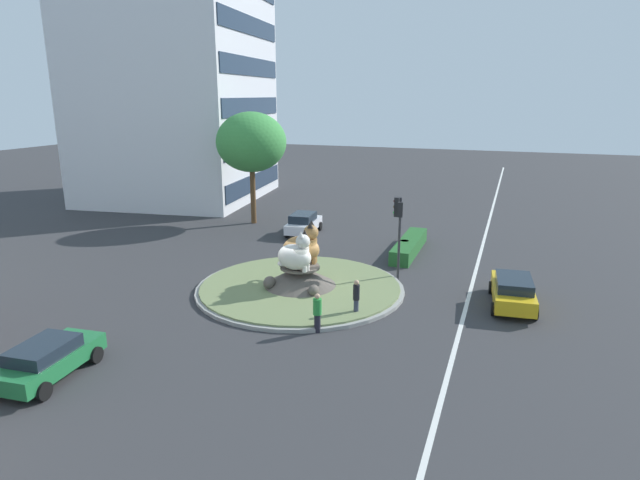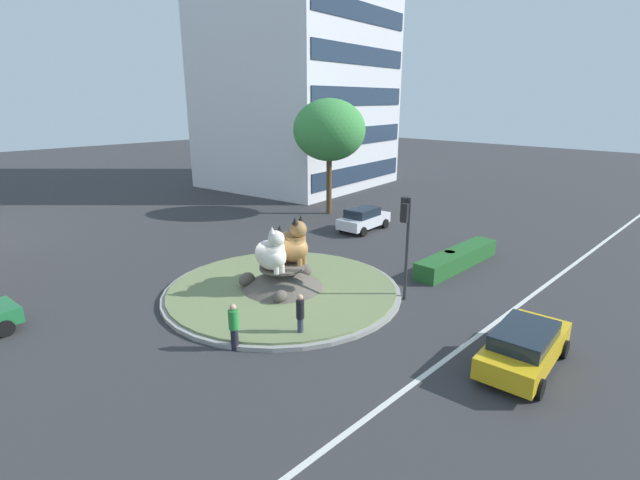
{
  "view_description": "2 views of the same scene",
  "coord_description": "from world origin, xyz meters",
  "px_view_note": "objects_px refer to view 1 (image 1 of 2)",
  "views": [
    {
      "loc": [
        -24.85,
        -10.16,
        9.95
      ],
      "look_at": [
        2.35,
        -0.26,
        2.15
      ],
      "focal_mm": 30.3,
      "sensor_mm": 36.0,
      "label": 1
    },
    {
      "loc": [
        -13.22,
        -15.34,
        8.64
      ],
      "look_at": [
        2.55,
        0.05,
        1.99
      ],
      "focal_mm": 26.27,
      "sensor_mm": 36.0,
      "label": 2
    }
  ],
  "objects_px": {
    "parked_car_right": "(513,290)",
    "litter_bin": "(404,247)",
    "cat_statue_tabby": "(303,247)",
    "office_tower": "(175,67)",
    "pedestrian_green_shirt": "(317,312)",
    "hatchback_near_shophouse": "(48,359)",
    "broadleaf_tree_behind_island": "(251,142)",
    "cat_statue_white": "(296,255)",
    "pedestrian_black_shirt": "(356,297)",
    "traffic_light_mast": "(398,220)",
    "sedan_on_far_lane": "(304,223)"
  },
  "relations": [
    {
      "from": "pedestrian_black_shirt",
      "to": "pedestrian_green_shirt",
      "type": "relative_size",
      "value": 1.01
    },
    {
      "from": "traffic_light_mast",
      "to": "office_tower",
      "type": "distance_m",
      "value": 32.2
    },
    {
      "from": "cat_statue_white",
      "to": "traffic_light_mast",
      "type": "bearing_deg",
      "value": 47.69
    },
    {
      "from": "cat_statue_tabby",
      "to": "office_tower",
      "type": "bearing_deg",
      "value": 125.1
    },
    {
      "from": "broadleaf_tree_behind_island",
      "to": "pedestrian_green_shirt",
      "type": "bearing_deg",
      "value": -145.86
    },
    {
      "from": "cat_statue_white",
      "to": "pedestrian_black_shirt",
      "type": "bearing_deg",
      "value": -19.29
    },
    {
      "from": "hatchback_near_shophouse",
      "to": "litter_bin",
      "type": "xyz_separation_m",
      "value": [
        20.02,
        -8.94,
        -0.3
      ]
    },
    {
      "from": "traffic_light_mast",
      "to": "office_tower",
      "type": "height_order",
      "value": "office_tower"
    },
    {
      "from": "pedestrian_black_shirt",
      "to": "litter_bin",
      "type": "height_order",
      "value": "pedestrian_black_shirt"
    },
    {
      "from": "cat_statue_white",
      "to": "pedestrian_green_shirt",
      "type": "bearing_deg",
      "value": -50.26
    },
    {
      "from": "traffic_light_mast",
      "to": "parked_car_right",
      "type": "height_order",
      "value": "traffic_light_mast"
    },
    {
      "from": "cat_statue_white",
      "to": "cat_statue_tabby",
      "type": "bearing_deg",
      "value": 102.27
    },
    {
      "from": "office_tower",
      "to": "broadleaf_tree_behind_island",
      "type": "relative_size",
      "value": 2.85
    },
    {
      "from": "office_tower",
      "to": "parked_car_right",
      "type": "relative_size",
      "value": 5.29
    },
    {
      "from": "hatchback_near_shophouse",
      "to": "broadleaf_tree_behind_island",
      "type": "bearing_deg",
      "value": 4.65
    },
    {
      "from": "traffic_light_mast",
      "to": "sedan_on_far_lane",
      "type": "height_order",
      "value": "traffic_light_mast"
    },
    {
      "from": "sedan_on_far_lane",
      "to": "office_tower",
      "type": "bearing_deg",
      "value": 54.99
    },
    {
      "from": "parked_car_right",
      "to": "traffic_light_mast",
      "type": "bearing_deg",
      "value": 68.58
    },
    {
      "from": "cat_statue_white",
      "to": "office_tower",
      "type": "distance_m",
      "value": 31.76
    },
    {
      "from": "pedestrian_black_shirt",
      "to": "sedan_on_far_lane",
      "type": "distance_m",
      "value": 15.66
    },
    {
      "from": "office_tower",
      "to": "parked_car_right",
      "type": "bearing_deg",
      "value": -129.12
    },
    {
      "from": "pedestrian_green_shirt",
      "to": "parked_car_right",
      "type": "relative_size",
      "value": 0.38
    },
    {
      "from": "cat_statue_white",
      "to": "pedestrian_black_shirt",
      "type": "distance_m",
      "value": 4.28
    },
    {
      "from": "office_tower",
      "to": "litter_bin",
      "type": "relative_size",
      "value": 27.68
    },
    {
      "from": "broadleaf_tree_behind_island",
      "to": "sedan_on_far_lane",
      "type": "height_order",
      "value": "broadleaf_tree_behind_island"
    },
    {
      "from": "cat_statue_tabby",
      "to": "office_tower",
      "type": "xyz_separation_m",
      "value": [
        20.11,
        20.95,
        10.31
      ]
    },
    {
      "from": "office_tower",
      "to": "cat_statue_white",
      "type": "bearing_deg",
      "value": -143.04
    },
    {
      "from": "office_tower",
      "to": "pedestrian_green_shirt",
      "type": "height_order",
      "value": "office_tower"
    },
    {
      "from": "pedestrian_green_shirt",
      "to": "litter_bin",
      "type": "relative_size",
      "value": 1.97
    },
    {
      "from": "parked_car_right",
      "to": "office_tower",
      "type": "bearing_deg",
      "value": 53.46
    },
    {
      "from": "cat_statue_tabby",
      "to": "pedestrian_black_shirt",
      "type": "xyz_separation_m",
      "value": [
        -3.06,
        -3.85,
        -1.18
      ]
    },
    {
      "from": "pedestrian_black_shirt",
      "to": "hatchback_near_shophouse",
      "type": "bearing_deg",
      "value": -141.72
    },
    {
      "from": "parked_car_right",
      "to": "litter_bin",
      "type": "bearing_deg",
      "value": 38.75
    },
    {
      "from": "cat_statue_tabby",
      "to": "parked_car_right",
      "type": "bearing_deg",
      "value": -6.92
    },
    {
      "from": "sedan_on_far_lane",
      "to": "parked_car_right",
      "type": "distance_m",
      "value": 17.62
    },
    {
      "from": "traffic_light_mast",
      "to": "hatchback_near_shophouse",
      "type": "xyz_separation_m",
      "value": [
        -14.82,
        9.54,
        -2.66
      ]
    },
    {
      "from": "broadleaf_tree_behind_island",
      "to": "sedan_on_far_lane",
      "type": "xyz_separation_m",
      "value": [
        -1.94,
        -5.07,
        -5.58
      ]
    },
    {
      "from": "traffic_light_mast",
      "to": "broadleaf_tree_behind_island",
      "type": "bearing_deg",
      "value": -44.92
    },
    {
      "from": "cat_statue_white",
      "to": "hatchback_near_shophouse",
      "type": "distance_m",
      "value": 12.21
    },
    {
      "from": "cat_statue_tabby",
      "to": "parked_car_right",
      "type": "distance_m",
      "value": 10.73
    },
    {
      "from": "cat_statue_white",
      "to": "cat_statue_tabby",
      "type": "distance_m",
      "value": 1.28
    },
    {
      "from": "traffic_light_mast",
      "to": "parked_car_right",
      "type": "distance_m",
      "value": 6.89
    },
    {
      "from": "cat_statue_tabby",
      "to": "office_tower",
      "type": "relative_size",
      "value": 0.1
    },
    {
      "from": "pedestrian_green_shirt",
      "to": "sedan_on_far_lane",
      "type": "bearing_deg",
      "value": 129.69
    },
    {
      "from": "traffic_light_mast",
      "to": "litter_bin",
      "type": "height_order",
      "value": "traffic_light_mast"
    },
    {
      "from": "pedestrian_black_shirt",
      "to": "litter_bin",
      "type": "relative_size",
      "value": 1.99
    },
    {
      "from": "broadleaf_tree_behind_island",
      "to": "sedan_on_far_lane",
      "type": "relative_size",
      "value": 2.05
    },
    {
      "from": "cat_statue_white",
      "to": "pedestrian_black_shirt",
      "type": "height_order",
      "value": "cat_statue_white"
    },
    {
      "from": "broadleaf_tree_behind_island",
      "to": "pedestrian_black_shirt",
      "type": "distance_m",
      "value": 20.91
    },
    {
      "from": "litter_bin",
      "to": "hatchback_near_shophouse",
      "type": "bearing_deg",
      "value": 155.94
    }
  ]
}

